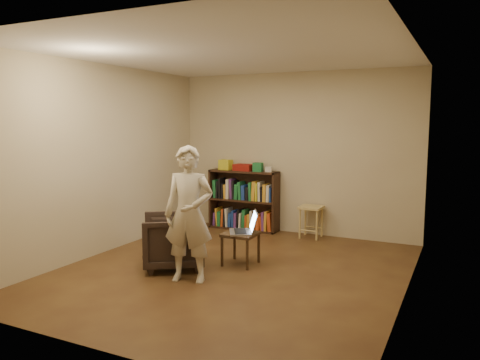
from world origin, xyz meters
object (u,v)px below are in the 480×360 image
at_px(bookshelf, 244,204).
at_px(person, 189,214).
at_px(stool, 311,212).
at_px(laptop, 245,228).
at_px(armchair, 173,241).
at_px(side_table, 241,238).

height_order(bookshelf, person, person).
bearing_deg(person, stool, 60.78).
distance_m(stool, laptop, 1.75).
bearing_deg(bookshelf, laptop, -64.01).
bearing_deg(armchair, person, 18.95).
relative_size(side_table, person, 0.27).
height_order(bookshelf, side_table, bookshelf).
bearing_deg(bookshelf, person, -77.96).
relative_size(stool, armchair, 0.67).
bearing_deg(side_table, armchair, -146.78).
distance_m(bookshelf, person, 2.70).
relative_size(bookshelf, stool, 2.40).
bearing_deg(side_table, person, -107.56).
relative_size(stool, person, 0.32).
xyz_separation_m(side_table, person, (-0.26, -0.81, 0.43)).
distance_m(side_table, laptop, 0.14).
height_order(stool, armchair, armchair).
distance_m(armchair, person, 0.72).
height_order(armchair, person, person).
distance_m(bookshelf, laptop, 1.99).
height_order(bookshelf, armchair, bookshelf).
distance_m(bookshelf, armchair, 2.28).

